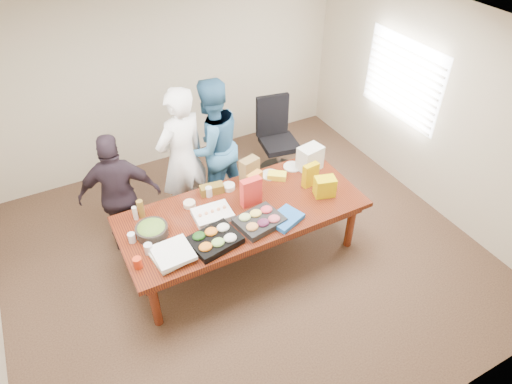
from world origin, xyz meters
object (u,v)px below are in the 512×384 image
conference_table (243,233)px  person_center (182,159)px  office_chair (279,141)px  person_right (212,146)px  sheet_cake (213,214)px  salad_bowl (152,231)px

conference_table → person_center: bearing=108.8°
office_chair → person_right: bearing=-162.0°
sheet_cake → salad_bowl: bearing=179.4°
office_chair → person_center: (-1.58, -0.31, 0.38)m
office_chair → salad_bowl: bearing=-142.3°
sheet_cake → salad_bowl: 0.69m
person_center → sheet_cake: person_center is taller
office_chair → person_right: (-1.13, -0.16, 0.35)m
person_center → person_right: (0.46, 0.15, -0.04)m
salad_bowl → sheet_cake: bearing=-3.6°
sheet_cake → person_right: bearing=69.5°
conference_table → salad_bowl: (-1.04, 0.09, 0.43)m
person_right → sheet_cake: size_ratio=4.40×
person_center → salad_bowl: bearing=33.4°
conference_table → office_chair: size_ratio=2.43×
conference_table → person_right: size_ratio=1.52×
person_center → sheet_cake: 0.96m
person_center → person_right: 0.48m
person_center → sheet_cake: bearing=70.4°
person_center → salad_bowl: 1.15m
sheet_cake → salad_bowl: (-0.68, 0.04, 0.02)m
person_center → sheet_cake: (-0.02, -0.94, -0.17)m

